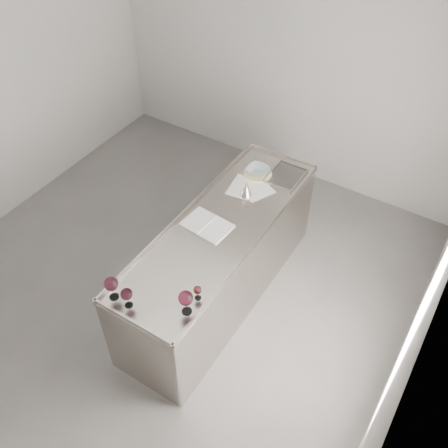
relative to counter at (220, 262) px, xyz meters
The scene contains 12 objects.
room_shell 1.10m from the counter, 148.97° to the right, with size 4.54×5.04×2.84m.
counter is the anchor object (origin of this frame).
wine_glass_left 1.28m from the counter, 104.28° to the right, with size 0.11×0.11×0.21m.
wine_glass_middle 1.24m from the counter, 96.85° to the right, with size 0.09×0.09×0.18m.
wine_glass_right 1.13m from the counter, 72.92° to the right, with size 0.11×0.11×0.22m.
wine_glass_small 0.97m from the counter, 69.79° to the right, with size 0.06×0.06×0.13m.
notebook 0.49m from the counter, 153.87° to the right, with size 0.44×0.32×0.02m.
loose_paper_top 0.75m from the counter, 100.46° to the left, with size 0.23×0.33×0.00m, color white.
loose_paper_under 0.75m from the counter, 84.16° to the left, with size 0.20×0.28×0.00m, color silver.
trivet 0.94m from the counter, 95.29° to the left, with size 0.28×0.28×0.02m, color beige.
ceramic_bowl 0.96m from the counter, 95.29° to the left, with size 0.22×0.22×0.05m, color #8B9BA2.
wine_funnel 0.71m from the counter, 92.02° to the left, with size 0.12×0.12×0.18m.
Camera 1 is at (2.18, -2.31, 4.02)m, focal length 40.00 mm.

